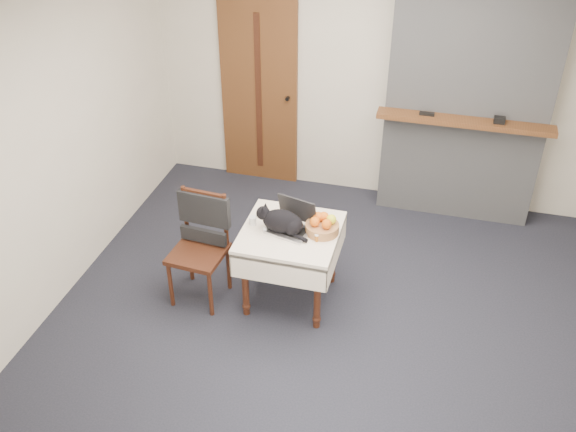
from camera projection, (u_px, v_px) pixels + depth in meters
The scene contains 12 objects.
ground at pixel (329, 308), 5.43m from camera, with size 4.50×4.50×0.00m, color black.
room_shell at pixel (350, 92), 4.82m from camera, with size 4.52×4.01×2.61m.
door at pixel (259, 93), 6.71m from camera, with size 0.82×0.10×2.00m.
chimney at pixel (469, 92), 6.00m from camera, with size 1.62×0.48×2.60m.
side_table at pixel (290, 242), 5.23m from camera, with size 0.78×0.78×0.70m.
laptop at pixel (292, 222), 5.16m from camera, with size 0.40×0.37×0.25m.
cat at pixel (283, 222), 5.10m from camera, with size 0.46×0.22×0.23m.
cream_jar at pixel (253, 221), 5.22m from camera, with size 0.06×0.06×0.07m, color silver.
pill_bottle at pixel (317, 237), 5.03m from camera, with size 0.03×0.03×0.07m.
fruit_basket at pixel (322, 226), 5.11m from camera, with size 0.27×0.27×0.15m.
desk_clutter at pixel (311, 227), 5.20m from camera, with size 0.15×0.02×0.01m, color black.
chair at pixel (202, 232), 5.29m from camera, with size 0.47×0.46×0.97m.
Camera 1 is at (0.71, -4.02, 3.68)m, focal length 40.00 mm.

